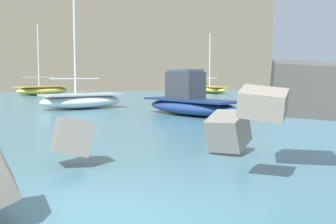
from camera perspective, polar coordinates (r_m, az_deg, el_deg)
The scene contains 6 objects.
ground_plane at distance 6.26m, azimuth -8.78°, elevation -13.51°, with size 400.00×400.00×0.00m, color #42707F.
breakwater_jetty at distance 7.16m, azimuth -5.30°, elevation -3.24°, with size 28.69×6.54×2.33m.
boat_near_left at distance 21.04m, azimuth 2.94°, elevation 1.42°, with size 4.04×6.49×2.26m.
boat_near_right at distance 44.18m, azimuth -16.43°, elevation 2.84°, with size 6.04×5.25×6.98m.
boat_mid_centre at distance 25.59m, azimuth -11.51°, elevation 1.55°, with size 5.48×3.74×6.75m.
boat_mid_right at distance 47.21m, azimuth 5.83°, elevation 3.07°, with size 2.72×5.50×6.60m.
Camera 1 is at (-0.73, -5.90, 1.98)m, focal length 45.45 mm.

